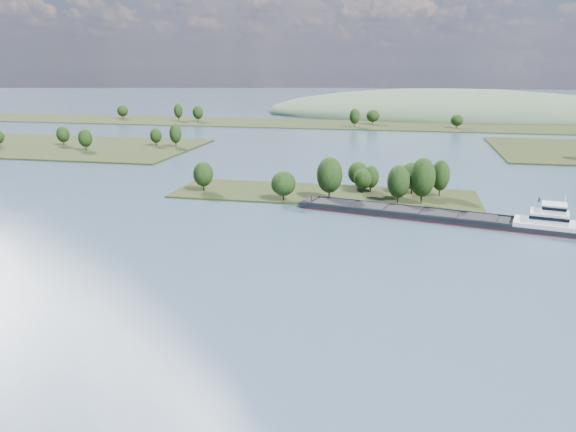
# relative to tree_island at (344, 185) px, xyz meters

# --- Properties ---
(ground) EXTENTS (1800.00, 1800.00, 0.00)m
(ground) POSITION_rel_tree_island_xyz_m (-7.06, -58.26, -4.09)
(ground) COLOR #374A5F
(ground) RESTS_ON ground
(tree_island) EXTENTS (100.00, 31.28, 15.60)m
(tree_island) POSITION_rel_tree_island_xyz_m (0.00, 0.00, 0.00)
(tree_island) COLOR black
(tree_island) RESTS_ON ground
(back_shoreline) EXTENTS (900.00, 60.00, 14.01)m
(back_shoreline) POSITION_rel_tree_island_xyz_m (0.39, 221.65, -3.45)
(back_shoreline) COLOR black
(back_shoreline) RESTS_ON ground
(hill_west) EXTENTS (320.00, 160.00, 44.00)m
(hill_west) POSITION_rel_tree_island_xyz_m (52.94, 321.74, -4.09)
(hill_west) COLOR #3F563B
(hill_west) RESTS_ON ground
(cargo_barge) EXTENTS (76.52, 25.46, 10.33)m
(cargo_barge) POSITION_rel_tree_island_xyz_m (31.88, -22.14, -2.78)
(cargo_barge) COLOR black
(cargo_barge) RESTS_ON ground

